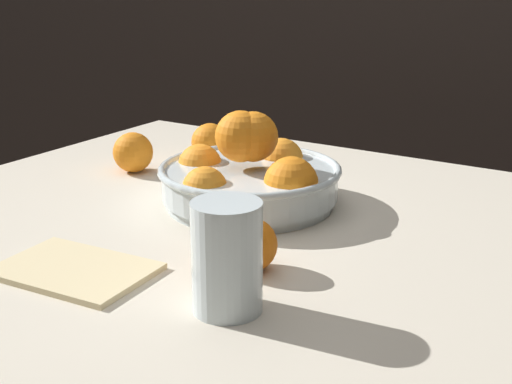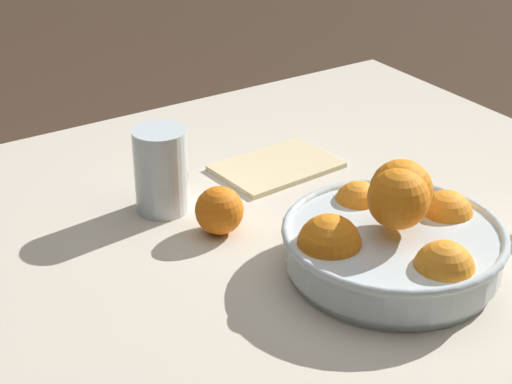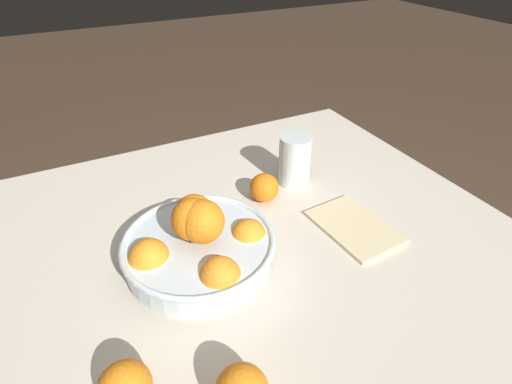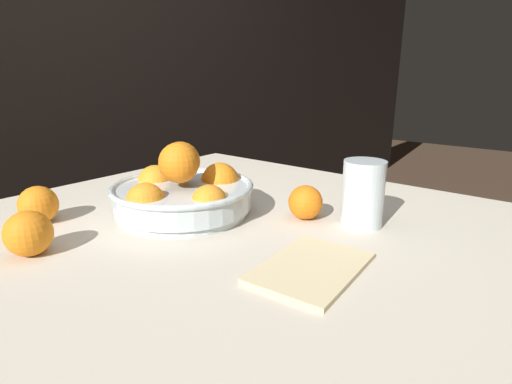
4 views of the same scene
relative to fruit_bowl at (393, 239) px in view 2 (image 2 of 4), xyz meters
name	(u,v)px [view 2 (image 2 of 4)]	position (x,y,z in m)	size (l,w,h in m)	color
dining_table	(331,277)	(-0.01, -0.13, -0.13)	(1.05, 1.09, 0.77)	beige
fruit_bowl	(393,239)	(0.00, 0.00, 0.00)	(0.29, 0.29, 0.15)	silver
juice_glass	(161,175)	(0.17, -0.32, 0.01)	(0.08, 0.08, 0.13)	#F4A314
orange_loose_front	(219,210)	(0.14, -0.21, -0.01)	(0.07, 0.07, 0.07)	orange
napkin	(277,166)	(-0.05, -0.34, -0.05)	(0.19, 0.13, 0.01)	beige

